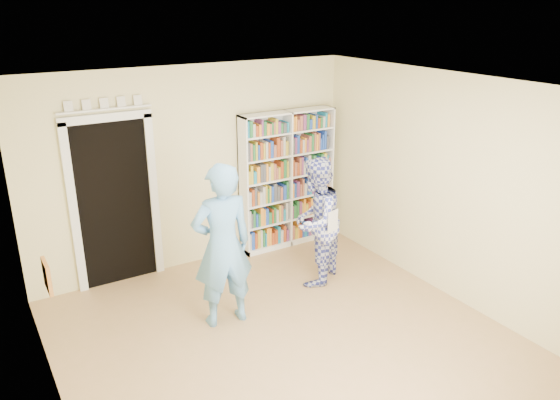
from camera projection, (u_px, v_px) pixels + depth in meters
name	position (u px, v px, depth m)	size (l,w,h in m)	color
floor	(296.00, 350.00, 5.71)	(5.00, 5.00, 0.00)	#AB8553
ceiling	(299.00, 91.00, 4.78)	(5.00, 5.00, 0.00)	white
wall_back	(195.00, 168.00, 7.25)	(4.50, 4.50, 0.00)	beige
wall_left	(50.00, 293.00, 4.14)	(5.00, 5.00, 0.00)	beige
wall_right	(460.00, 192.00, 6.34)	(5.00, 5.00, 0.00)	beige
bookshelf	(287.00, 179.00, 7.90)	(1.46, 0.27, 2.00)	white
doorway	(114.00, 195.00, 6.75)	(1.10, 0.08, 2.43)	black
wall_art	(47.00, 276.00, 4.29)	(0.03, 0.25, 0.25)	brown
man_blue	(222.00, 246.00, 5.92)	(0.68, 0.45, 1.88)	#61A0D8
man_plaid	(315.00, 222.00, 6.85)	(0.81, 0.63, 1.66)	#333B9C
paper_sheet	(333.00, 221.00, 6.63)	(0.19, 0.01, 0.27)	white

